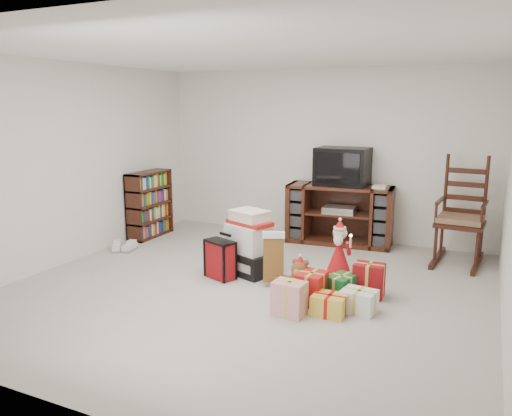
{
  "coord_description": "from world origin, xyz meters",
  "views": [
    {
      "loc": [
        2.26,
        -4.66,
        1.97
      ],
      "look_at": [
        -0.19,
        0.6,
        0.77
      ],
      "focal_mm": 35.0,
      "sensor_mm": 36.0,
      "label": 1
    }
  ],
  "objects_px": {
    "bookshelf": "(150,205)",
    "sneaker_pair": "(123,247)",
    "mrs_claus_figurine": "(257,244)",
    "rocking_chair": "(460,225)",
    "gift_cluster": "(334,293)",
    "teddy_bear": "(300,280)",
    "santa_figurine": "(339,254)",
    "tv_stand": "(339,214)",
    "crt_television": "(342,166)",
    "red_suitcase": "(220,259)",
    "gift_pile": "(250,246)"
  },
  "relations": [
    {
      "from": "bookshelf",
      "to": "teddy_bear",
      "type": "distance_m",
      "value": 3.23
    },
    {
      "from": "mrs_claus_figurine",
      "to": "red_suitcase",
      "type": "bearing_deg",
      "value": -95.49
    },
    {
      "from": "santa_figurine",
      "to": "bookshelf",
      "type": "bearing_deg",
      "value": 170.22
    },
    {
      "from": "gift_cluster",
      "to": "rocking_chair",
      "type": "bearing_deg",
      "value": 63.9
    },
    {
      "from": "rocking_chair",
      "to": "bookshelf",
      "type": "bearing_deg",
      "value": -167.05
    },
    {
      "from": "gift_pile",
      "to": "crt_television",
      "type": "xyz_separation_m",
      "value": [
        0.61,
        1.77,
        0.79
      ]
    },
    {
      "from": "rocking_chair",
      "to": "gift_pile",
      "type": "xyz_separation_m",
      "value": [
        -2.23,
        -1.53,
        -0.15
      ]
    },
    {
      "from": "mrs_claus_figurine",
      "to": "rocking_chair",
      "type": "bearing_deg",
      "value": 23.19
    },
    {
      "from": "tv_stand",
      "to": "santa_figurine",
      "type": "relative_size",
      "value": 2.25
    },
    {
      "from": "tv_stand",
      "to": "gift_pile",
      "type": "distance_m",
      "value": 1.84
    },
    {
      "from": "teddy_bear",
      "to": "sneaker_pair",
      "type": "relative_size",
      "value": 1.05
    },
    {
      "from": "mrs_claus_figurine",
      "to": "gift_cluster",
      "type": "distance_m",
      "value": 1.72
    },
    {
      "from": "mrs_claus_figurine",
      "to": "bookshelf",
      "type": "bearing_deg",
      "value": 169.02
    },
    {
      "from": "bookshelf",
      "to": "crt_television",
      "type": "height_order",
      "value": "crt_television"
    },
    {
      "from": "bookshelf",
      "to": "sneaker_pair",
      "type": "xyz_separation_m",
      "value": [
        0.14,
        -0.81,
        -0.43
      ]
    },
    {
      "from": "red_suitcase",
      "to": "santa_figurine",
      "type": "distance_m",
      "value": 1.39
    },
    {
      "from": "tv_stand",
      "to": "crt_television",
      "type": "distance_m",
      "value": 0.69
    },
    {
      "from": "santa_figurine",
      "to": "tv_stand",
      "type": "bearing_deg",
      "value": 105.71
    },
    {
      "from": "bookshelf",
      "to": "sneaker_pair",
      "type": "bearing_deg",
      "value": -80.2
    },
    {
      "from": "santa_figurine",
      "to": "mrs_claus_figurine",
      "type": "distance_m",
      "value": 1.14
    },
    {
      "from": "mrs_claus_figurine",
      "to": "crt_television",
      "type": "relative_size",
      "value": 0.73
    },
    {
      "from": "gift_cluster",
      "to": "crt_television",
      "type": "distance_m",
      "value": 2.6
    },
    {
      "from": "gift_cluster",
      "to": "gift_pile",
      "type": "bearing_deg",
      "value": 154.77
    },
    {
      "from": "bookshelf",
      "to": "rocking_chair",
      "type": "height_order",
      "value": "rocking_chair"
    },
    {
      "from": "teddy_bear",
      "to": "tv_stand",
      "type": "bearing_deg",
      "value": 95.2
    },
    {
      "from": "tv_stand",
      "to": "rocking_chair",
      "type": "xyz_separation_m",
      "value": [
        1.63,
        -0.21,
        0.06
      ]
    },
    {
      "from": "santa_figurine",
      "to": "crt_television",
      "type": "relative_size",
      "value": 0.92
    },
    {
      "from": "gift_pile",
      "to": "sneaker_pair",
      "type": "bearing_deg",
      "value": -161.4
    },
    {
      "from": "gift_pile",
      "to": "gift_cluster",
      "type": "distance_m",
      "value": 1.34
    },
    {
      "from": "santa_figurine",
      "to": "sneaker_pair",
      "type": "bearing_deg",
      "value": -174.67
    },
    {
      "from": "bookshelf",
      "to": "santa_figurine",
      "type": "distance_m",
      "value": 3.16
    },
    {
      "from": "tv_stand",
      "to": "crt_television",
      "type": "bearing_deg",
      "value": 72.58
    },
    {
      "from": "tv_stand",
      "to": "sneaker_pair",
      "type": "height_order",
      "value": "tv_stand"
    },
    {
      "from": "sneaker_pair",
      "to": "gift_cluster",
      "type": "bearing_deg",
      "value": -35.22
    },
    {
      "from": "rocking_chair",
      "to": "gift_pile",
      "type": "distance_m",
      "value": 2.71
    },
    {
      "from": "red_suitcase",
      "to": "mrs_claus_figurine",
      "type": "distance_m",
      "value": 0.84
    },
    {
      "from": "santa_figurine",
      "to": "gift_cluster",
      "type": "relative_size",
      "value": 0.6
    },
    {
      "from": "bookshelf",
      "to": "mrs_claus_figurine",
      "type": "height_order",
      "value": "bookshelf"
    },
    {
      "from": "teddy_bear",
      "to": "sneaker_pair",
      "type": "height_order",
      "value": "teddy_bear"
    },
    {
      "from": "bookshelf",
      "to": "sneaker_pair",
      "type": "relative_size",
      "value": 2.67
    },
    {
      "from": "bookshelf",
      "to": "red_suitcase",
      "type": "bearing_deg",
      "value": -32.8
    },
    {
      "from": "teddy_bear",
      "to": "santa_figurine",
      "type": "relative_size",
      "value": 0.58
    },
    {
      "from": "red_suitcase",
      "to": "crt_television",
      "type": "distance_m",
      "value": 2.43
    },
    {
      "from": "teddy_bear",
      "to": "mrs_claus_figurine",
      "type": "height_order",
      "value": "mrs_claus_figurine"
    },
    {
      "from": "rocking_chair",
      "to": "mrs_claus_figurine",
      "type": "relative_size",
      "value": 2.64
    },
    {
      "from": "teddy_bear",
      "to": "crt_television",
      "type": "bearing_deg",
      "value": 94.88
    },
    {
      "from": "rocking_chair",
      "to": "sneaker_pair",
      "type": "distance_m",
      "value": 4.47
    },
    {
      "from": "santa_figurine",
      "to": "mrs_claus_figurine",
      "type": "height_order",
      "value": "santa_figurine"
    },
    {
      "from": "crt_television",
      "to": "gift_cluster",
      "type": "bearing_deg",
      "value": -74.96
    },
    {
      "from": "tv_stand",
      "to": "gift_cluster",
      "type": "bearing_deg",
      "value": -80.13
    }
  ]
}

